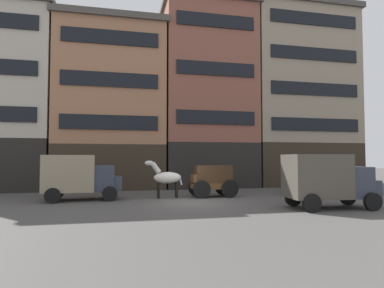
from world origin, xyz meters
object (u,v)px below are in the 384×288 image
(sedan_light, at_px, (314,181))
(delivery_truck_near, at_px, (328,179))
(delivery_truck_far, at_px, (80,176))
(cargo_wagon, at_px, (212,179))
(pedestrian_officer, at_px, (367,177))
(fire_hydrant_curbside, at_px, (299,184))
(draft_horse, at_px, (166,177))

(sedan_light, bearing_deg, delivery_truck_near, -117.77)
(delivery_truck_near, height_order, delivery_truck_far, same)
(cargo_wagon, relative_size, delivery_truck_far, 0.65)
(sedan_light, distance_m, pedestrian_officer, 5.75)
(cargo_wagon, height_order, delivery_truck_near, delivery_truck_near)
(pedestrian_officer, distance_m, fire_hydrant_curbside, 5.04)
(sedan_light, relative_size, fire_hydrant_curbside, 4.48)
(delivery_truck_far, bearing_deg, cargo_wagon, -0.04)
(pedestrian_officer, bearing_deg, draft_horse, -173.99)
(pedestrian_officer, bearing_deg, sedan_light, -163.64)
(delivery_truck_far, relative_size, sedan_light, 1.20)
(delivery_truck_far, distance_m, sedan_light, 15.26)
(cargo_wagon, distance_m, fire_hydrant_curbside, 8.88)
(delivery_truck_near, xyz_separation_m, fire_hydrant_curbside, (3.92, 9.27, -1.00))
(draft_horse, height_order, pedestrian_officer, draft_horse)
(draft_horse, height_order, delivery_truck_near, delivery_truck_near)
(sedan_light, relative_size, pedestrian_officer, 2.07)
(delivery_truck_far, bearing_deg, delivery_truck_near, -25.30)
(draft_horse, bearing_deg, fire_hydrant_curbside, 17.60)
(cargo_wagon, height_order, pedestrian_officer, cargo_wagon)
(delivery_truck_near, bearing_deg, cargo_wagon, 126.13)
(delivery_truck_far, xyz_separation_m, sedan_light, (15.25, 0.03, -0.51))
(delivery_truck_near, distance_m, delivery_truck_far, 13.49)
(fire_hydrant_curbside, bearing_deg, delivery_truck_far, -167.73)
(draft_horse, xyz_separation_m, delivery_truck_near, (7.15, -5.76, 0.15))
(cargo_wagon, bearing_deg, fire_hydrant_curbside, 23.39)
(delivery_truck_far, xyz_separation_m, pedestrian_officer, (20.77, 1.65, -0.44))
(delivery_truck_near, relative_size, delivery_truck_far, 1.00)
(cargo_wagon, relative_size, delivery_truck_near, 0.65)
(delivery_truck_far, bearing_deg, draft_horse, -0.07)
(cargo_wagon, height_order, sedan_light, cargo_wagon)
(delivery_truck_near, relative_size, fire_hydrant_curbside, 5.39)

